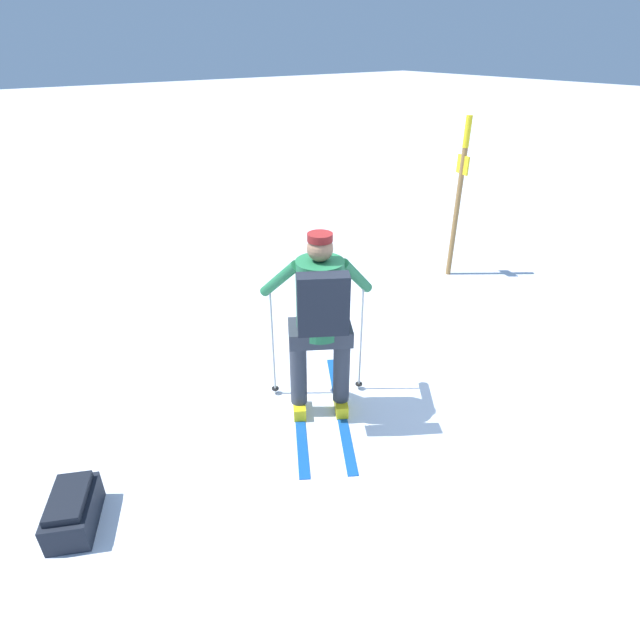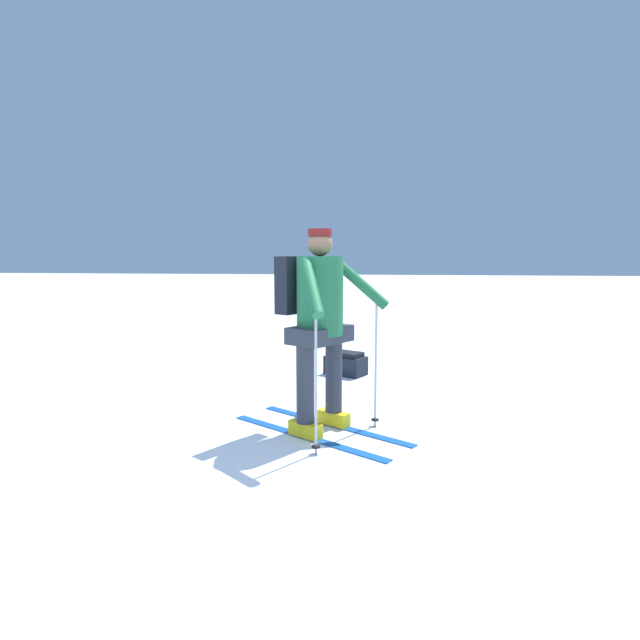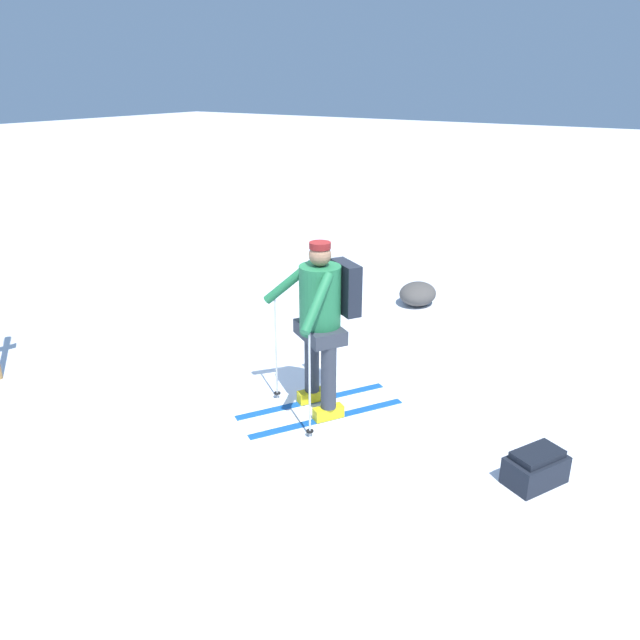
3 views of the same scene
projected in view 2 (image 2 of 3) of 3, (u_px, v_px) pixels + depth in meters
name	position (u px, v px, depth m)	size (l,w,h in m)	color
ground_plane	(295.00, 444.00, 4.04)	(80.00, 80.00, 0.00)	white
skier	(318.00, 314.00, 4.24)	(1.66, 1.27, 1.74)	#144C9E
dropped_backpack	(346.00, 364.00, 6.44)	(0.58, 0.49, 0.30)	black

